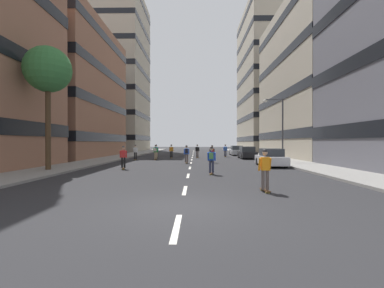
{
  "coord_description": "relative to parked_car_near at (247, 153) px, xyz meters",
  "views": [
    {
      "loc": [
        0.46,
        -8.47,
        2.06
      ],
      "look_at": [
        0.0,
        25.37,
        1.84
      ],
      "focal_mm": 25.13,
      "sensor_mm": 36.0,
      "label": 1
    }
  ],
  "objects": [
    {
      "name": "ground_plane",
      "position": [
        -6.92,
        2.55,
        -0.7
      ],
      "size": [
        166.93,
        166.93,
        0.0
      ],
      "primitive_type": "plane",
      "color": "#28282B"
    },
    {
      "name": "sidewalk_left",
      "position": [
        -16.85,
        6.03,
        -0.63
      ],
      "size": [
        3.64,
        76.51,
        0.14
      ],
      "primitive_type": "cube",
      "color": "gray",
      "rests_on": "ground_plane"
    },
    {
      "name": "sidewalk_right",
      "position": [
        3.02,
        6.03,
        -0.63
      ],
      "size": [
        3.64,
        76.51,
        0.14
      ],
      "primitive_type": "cube",
      "color": "gray",
      "rests_on": "ground_plane"
    },
    {
      "name": "lane_markings",
      "position": [
        -6.92,
        2.73,
        -0.7
      ],
      "size": [
        0.16,
        62.2,
        0.01
      ],
      "color": "silver",
      "rests_on": "ground_plane"
    },
    {
      "name": "building_left_mid",
      "position": [
        -26.85,
        3.19,
        8.4
      ],
      "size": [
        16.49,
        19.73,
        18.02
      ],
      "color": "#9E6B51",
      "rests_on": "ground_plane"
    },
    {
      "name": "building_left_far",
      "position": [
        -26.85,
        29.17,
        17.29
      ],
      "size": [
        16.49,
        17.91,
        35.79
      ],
      "color": "#B2A893",
      "rests_on": "ground_plane"
    },
    {
      "name": "building_right_mid",
      "position": [
        13.02,
        3.19,
        9.53
      ],
      "size": [
        16.49,
        21.7,
        20.29
      ],
      "color": "#B2A893",
      "rests_on": "ground_plane"
    },
    {
      "name": "building_right_far",
      "position": [
        13.02,
        29.17,
        15.73
      ],
      "size": [
        16.49,
        21.2,
        32.68
      ],
      "color": "#B2A893",
      "rests_on": "ground_plane"
    },
    {
      "name": "parked_car_near",
      "position": [
        0.0,
        0.0,
        0.0
      ],
      "size": [
        1.82,
        4.4,
        1.52
      ],
      "color": "black",
      "rests_on": "ground_plane"
    },
    {
      "name": "parked_car_mid",
      "position": [
        0.0,
        -10.7,
        0.0
      ],
      "size": [
        1.82,
        4.4,
        1.52
      ],
      "color": "silver",
      "rests_on": "ground_plane"
    },
    {
      "name": "parked_car_far",
      "position": [
        0.0,
        8.73,
        0.0
      ],
      "size": [
        1.82,
        4.4,
        1.52
      ],
      "color": "#B2B7BF",
      "rests_on": "ground_plane"
    },
    {
      "name": "street_tree_near",
      "position": [
        -16.85,
        -14.99,
        6.4
      ],
      "size": [
        3.2,
        3.2,
        8.65
      ],
      "color": "#4C3823",
      "rests_on": "sidewalk_left"
    },
    {
      "name": "streetlamp_right",
      "position": [
        2.29,
        -5.54,
        3.44
      ],
      "size": [
        2.13,
        0.3,
        6.5
      ],
      "color": "#3F3F44",
      "rests_on": "sidewalk_right"
    },
    {
      "name": "skater_0",
      "position": [
        -9.62,
        1.12,
        0.29
      ],
      "size": [
        0.55,
        0.92,
        1.78
      ],
      "color": "brown",
      "rests_on": "ground_plane"
    },
    {
      "name": "skater_1",
      "position": [
        -3.58,
        -22.6,
        0.29
      ],
      "size": [
        0.54,
        0.91,
        1.78
      ],
      "color": "brown",
      "rests_on": "ground_plane"
    },
    {
      "name": "skater_2",
      "position": [
        -11.5,
        0.55,
        0.32
      ],
      "size": [
        0.53,
        0.9,
        1.78
      ],
      "color": "brown",
      "rests_on": "ground_plane"
    },
    {
      "name": "skater_3",
      "position": [
        -6.23,
        1.7,
        0.29
      ],
      "size": [
        0.56,
        0.92,
        1.78
      ],
      "color": "brown",
      "rests_on": "ground_plane"
    },
    {
      "name": "skater_4",
      "position": [
        -13.41,
        -2.9,
        0.29
      ],
      "size": [
        0.53,
        0.9,
        1.78
      ],
      "color": "brown",
      "rests_on": "ground_plane"
    },
    {
      "name": "skater_5",
      "position": [
        -4.79,
        -6.68,
        0.32
      ],
      "size": [
        0.57,
        0.92,
        1.78
      ],
      "color": "brown",
      "rests_on": "ground_plane"
    },
    {
      "name": "skater_6",
      "position": [
        -11.1,
        -2.69,
        0.32
      ],
      "size": [
        0.54,
        0.91,
        1.78
      ],
      "color": "brown",
      "rests_on": "ground_plane"
    },
    {
      "name": "skater_7",
      "position": [
        -12.0,
        -13.27,
        0.29
      ],
      "size": [
        0.57,
        0.92,
        1.78
      ],
      "color": "brown",
      "rests_on": "ground_plane"
    },
    {
      "name": "skater_8",
      "position": [
        -2.28,
        4.0,
        0.32
      ],
      "size": [
        0.53,
        0.9,
        1.78
      ],
      "color": "brown",
      "rests_on": "ground_plane"
    },
    {
      "name": "skater_9",
      "position": [
        -5.44,
        -16.57,
        0.32
      ],
      "size": [
        0.56,
        0.92,
        1.78
      ],
      "color": "brown",
      "rests_on": "ground_plane"
    },
    {
      "name": "skater_10",
      "position": [
        -7.35,
        -7.47,
        0.32
      ],
      "size": [
        0.54,
        0.91,
        1.78
      ],
      "color": "brown",
      "rests_on": "ground_plane"
    }
  ]
}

